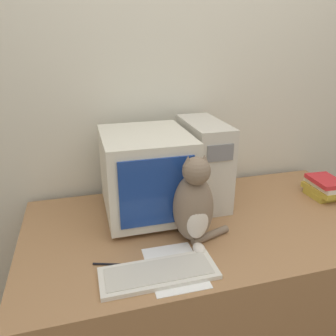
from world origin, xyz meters
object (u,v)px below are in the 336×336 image
Objects in this scene: cat at (194,205)px; book_stack at (324,187)px; crt_monitor at (146,174)px; computer_tower at (203,162)px; pen at (112,264)px; keyboard at (159,273)px.

cat is 1.89× the size of book_stack.
crt_monitor reaches higher than cat.
cat is (-0.18, -0.36, -0.05)m from computer_tower.
pen is (-0.22, -0.38, -0.22)m from crt_monitor.
crt_monitor is 0.49m from pen.
book_stack reaches higher than keyboard.
keyboard is at bearing -124.90° from computer_tower.
computer_tower is 1.09× the size of cat.
book_stack is (0.86, 0.21, -0.12)m from cat.
computer_tower is (0.33, 0.07, 0.00)m from crt_monitor.
book_stack is (0.68, -0.15, -0.17)m from computer_tower.
cat is at bearing 12.96° from pen.
book_stack is at bearing -12.53° from computer_tower.
crt_monitor is at bearing 83.20° from keyboard.
keyboard is at bearing -159.42° from book_stack.
book_stack is at bearing 17.62° from cat.
book_stack is at bearing 13.40° from pen.
pen is (-0.55, -0.45, -0.22)m from computer_tower.
cat reaches higher than keyboard.
crt_monitor is 1.03m from book_stack.
cat reaches higher than book_stack.
crt_monitor is at bearing 175.14° from book_stack.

